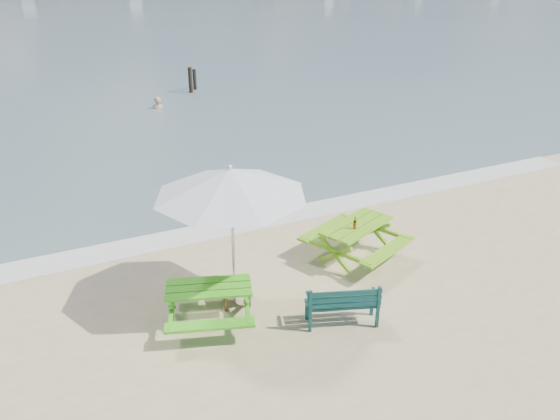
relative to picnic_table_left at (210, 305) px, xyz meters
name	(u,v)px	position (x,y,z in m)	size (l,w,h in m)	color
sea	(31,6)	(1.77, 83.79, -0.34)	(300.00, 300.00, 0.00)	slate
foam_strip	(234,226)	(1.77, 3.39, -0.34)	(22.00, 0.90, 0.01)	silver
picnic_table_left	(210,305)	(0.00, 0.00, 0.00)	(1.94, 2.04, 0.71)	green
picnic_table_right	(356,242)	(3.58, 0.80, 0.05)	(2.29, 2.39, 0.81)	#6AAC1A
park_bench	(342,311)	(2.07, -1.07, -0.10)	(1.35, 0.83, 0.79)	#0D3936
side_table	(235,294)	(0.61, 0.34, -0.16)	(0.63, 0.63, 0.35)	brown
patio_umbrella	(230,182)	(0.61, 0.34, 2.10)	(3.13, 3.13, 2.69)	silver
beer_bottle	(355,225)	(3.42, 0.65, 0.56)	(0.07, 0.07, 0.27)	#904614
swimmer	(158,116)	(3.05, 15.77, -0.68)	(0.67, 0.49, 1.71)	tan
mooring_pilings	(192,82)	(5.50, 18.44, 0.13)	(0.59, 0.79, 1.43)	black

